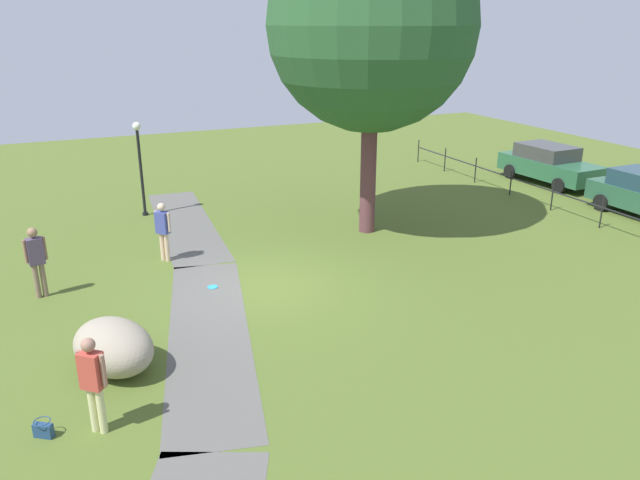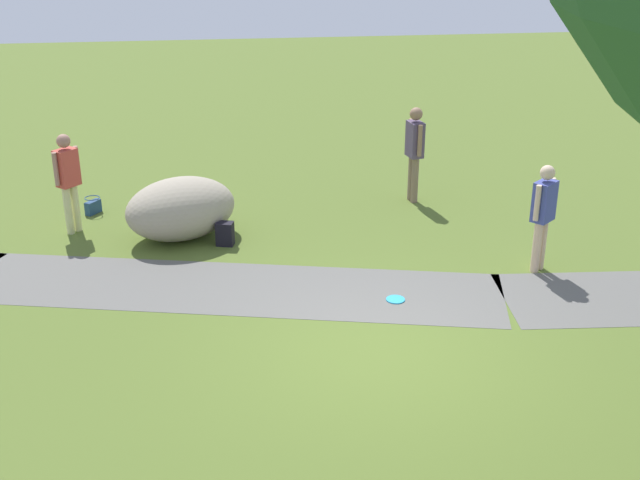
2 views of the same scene
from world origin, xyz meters
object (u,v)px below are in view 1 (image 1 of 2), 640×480
(handbag_on_grass, at_px, (43,430))
(backpack_by_boulder, at_px, (132,341))
(woman_with_handbag, at_px, (93,378))
(man_near_boulder, at_px, (36,257))
(lawn_boulder, at_px, (113,347))
(large_shade_tree, at_px, (372,26))
(passerby_on_path, at_px, (163,228))
(parked_hatchback_blue, at_px, (549,164))
(frisbee_on_grass, at_px, (213,287))
(lamp_post, at_px, (140,158))

(handbag_on_grass, relative_size, backpack_by_boulder, 0.95)
(woman_with_handbag, xyz_separation_m, man_near_boulder, (-6.11, -0.79, 0.04))
(lawn_boulder, xyz_separation_m, woman_with_handbag, (1.85, -0.47, 0.49))
(large_shade_tree, bearing_deg, passerby_on_path, -90.08)
(parked_hatchback_blue, bearing_deg, large_shade_tree, -75.78)
(woman_with_handbag, height_order, frisbee_on_grass, woman_with_handbag)
(woman_with_handbag, xyz_separation_m, passerby_on_path, (-7.33, 2.45, -0.03))
(lawn_boulder, relative_size, frisbee_on_grass, 8.35)
(woman_with_handbag, bearing_deg, handbag_on_grass, -103.89)
(passerby_on_path, relative_size, frisbee_on_grass, 6.26)
(large_shade_tree, distance_m, handbag_on_grass, 13.53)
(large_shade_tree, bearing_deg, woman_with_handbag, -50.51)
(woman_with_handbag, bearing_deg, parked_hatchback_blue, 117.63)
(backpack_by_boulder, bearing_deg, passerby_on_path, 161.74)
(lawn_boulder, height_order, backpack_by_boulder, lawn_boulder)
(backpack_by_boulder, bearing_deg, large_shade_tree, 120.69)
(lawn_boulder, xyz_separation_m, parked_hatchback_blue, (-7.98, 18.31, 0.29))
(backpack_by_boulder, bearing_deg, lamp_post, 169.61)
(lamp_post, height_order, handbag_on_grass, lamp_post)
(lamp_post, height_order, man_near_boulder, lamp_post)
(man_near_boulder, distance_m, parked_hatchback_blue, 19.92)
(handbag_on_grass, bearing_deg, passerby_on_path, 155.16)
(large_shade_tree, height_order, man_near_boulder, large_shade_tree)
(large_shade_tree, xyz_separation_m, passerby_on_path, (-0.01, -6.44, -5.30))
(frisbee_on_grass, bearing_deg, parked_hatchback_blue, 107.37)
(lamp_post, xyz_separation_m, frisbee_on_grass, (7.04, 0.58, -2.01))
(handbag_on_grass, bearing_deg, lamp_post, 163.66)
(large_shade_tree, distance_m, passerby_on_path, 8.34)
(passerby_on_path, relative_size, parked_hatchback_blue, 0.38)
(passerby_on_path, xyz_separation_m, handbag_on_grass, (7.12, -3.30, -0.84))
(handbag_on_grass, height_order, frisbee_on_grass, handbag_on_grass)
(man_near_boulder, bearing_deg, large_shade_tree, 97.16)
(woman_with_handbag, relative_size, parked_hatchback_blue, 0.39)
(lamp_post, xyz_separation_m, man_near_boulder, (5.88, -3.40, -0.97))
(man_near_boulder, relative_size, handbag_on_grass, 4.74)
(lamp_post, bearing_deg, man_near_boulder, -29.99)
(woman_with_handbag, relative_size, man_near_boulder, 0.96)
(parked_hatchback_blue, bearing_deg, handbag_on_grass, -63.89)
(handbag_on_grass, relative_size, parked_hatchback_blue, 0.09)
(lamp_post, xyz_separation_m, woman_with_handbag, (11.99, -2.60, -1.01))
(handbag_on_grass, bearing_deg, frisbee_on_grass, 139.61)
(lawn_boulder, xyz_separation_m, man_near_boulder, (-4.26, -1.26, 0.53))
(man_near_boulder, distance_m, frisbee_on_grass, 4.27)
(woman_with_handbag, xyz_separation_m, handbag_on_grass, (-0.21, -0.85, -0.87))
(lawn_boulder, bearing_deg, large_shade_tree, 123.02)
(lamp_post, bearing_deg, woman_with_handbag, -12.24)
(backpack_by_boulder, bearing_deg, lawn_boulder, -29.63)
(passerby_on_path, distance_m, backpack_by_boulder, 5.08)
(man_near_boulder, bearing_deg, backpack_by_boulder, 25.21)
(woman_with_handbag, bearing_deg, large_shade_tree, 129.49)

